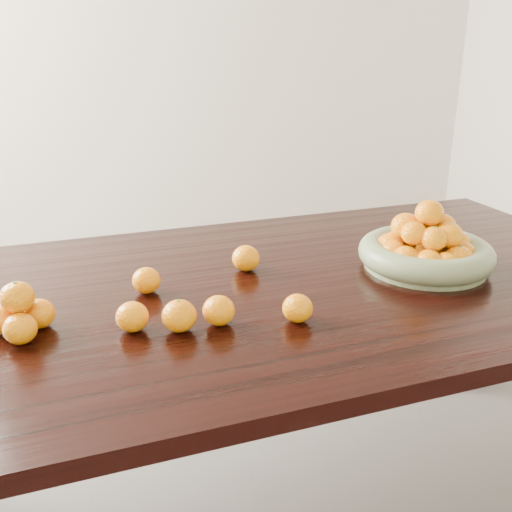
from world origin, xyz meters
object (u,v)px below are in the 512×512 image
object	(u,v)px
dining_table	(262,316)
fruit_bowl	(426,250)
orange_pyramid	(20,314)
loose_orange_0	(179,316)

from	to	relation	value
dining_table	fruit_bowl	world-z (taller)	fruit_bowl
fruit_bowl	orange_pyramid	world-z (taller)	fruit_bowl
dining_table	fruit_bowl	bearing A→B (deg)	-5.98
fruit_bowl	loose_orange_0	bearing A→B (deg)	-169.25
orange_pyramid	dining_table	bearing A→B (deg)	8.50
orange_pyramid	loose_orange_0	xyz separation A→B (m)	(0.30, -0.09, -0.01)
fruit_bowl	orange_pyramid	bearing A→B (deg)	-177.89
dining_table	loose_orange_0	bearing A→B (deg)	-144.49
fruit_bowl	loose_orange_0	world-z (taller)	fruit_bowl
dining_table	fruit_bowl	distance (m)	0.46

